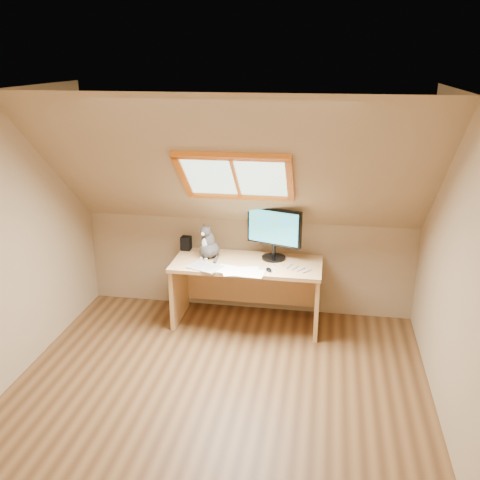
# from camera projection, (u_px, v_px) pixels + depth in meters

# --- Properties ---
(ground) EXTENTS (3.50, 3.50, 0.00)m
(ground) POSITION_uv_depth(u_px,v_px,m) (214.00, 403.00, 4.30)
(ground) COLOR brown
(ground) RESTS_ON ground
(room_shell) EXTENTS (3.52, 3.52, 2.41)m
(room_shell) POSITION_uv_depth(u_px,v_px,m) (208.00, 238.00, 3.74)
(room_shell) COLOR tan
(room_shell) RESTS_ON ground
(desk) EXTENTS (1.49, 0.65, 0.68)m
(desk) POSITION_uv_depth(u_px,v_px,m) (248.00, 279.00, 5.48)
(desk) COLOR tan
(desk) RESTS_ON ground
(monitor) EXTENTS (0.56, 0.24, 0.53)m
(monitor) POSITION_uv_depth(u_px,v_px,m) (274.00, 230.00, 5.33)
(monitor) COLOR black
(monitor) RESTS_ON desk
(cat) EXTENTS (0.29, 0.31, 0.37)m
(cat) POSITION_uv_depth(u_px,v_px,m) (209.00, 245.00, 5.43)
(cat) COLOR #494441
(cat) RESTS_ON desk
(desk_speaker) EXTENTS (0.11, 0.11, 0.14)m
(desk_speaker) POSITION_uv_depth(u_px,v_px,m) (186.00, 243.00, 5.67)
(desk_speaker) COLOR black
(desk_speaker) RESTS_ON desk
(graphics_tablet) EXTENTS (0.37, 0.32, 0.01)m
(graphics_tablet) POSITION_uv_depth(u_px,v_px,m) (205.00, 267.00, 5.21)
(graphics_tablet) COLOR #B2B2B7
(graphics_tablet) RESTS_ON desk
(mouse) EXTENTS (0.08, 0.11, 0.03)m
(mouse) POSITION_uv_depth(u_px,v_px,m) (269.00, 270.00, 5.12)
(mouse) COLOR black
(mouse) RESTS_ON desk
(papers) EXTENTS (0.35, 0.30, 0.01)m
(papers) POSITION_uv_depth(u_px,v_px,m) (239.00, 271.00, 5.11)
(papers) COLOR white
(papers) RESTS_ON desk
(cables) EXTENTS (0.51, 0.26, 0.01)m
(cables) POSITION_uv_depth(u_px,v_px,m) (289.00, 269.00, 5.17)
(cables) COLOR silver
(cables) RESTS_ON desk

